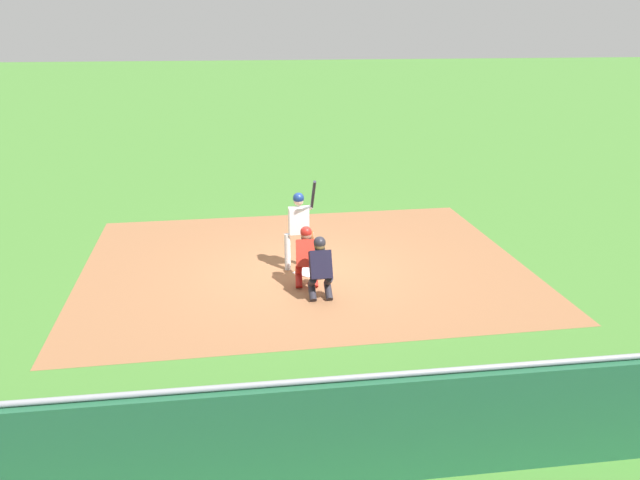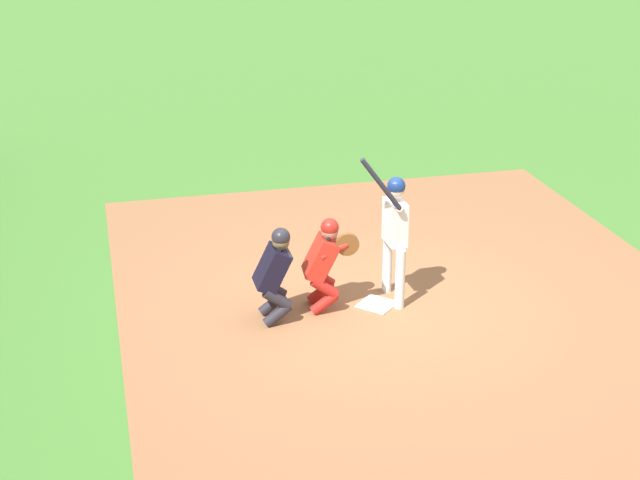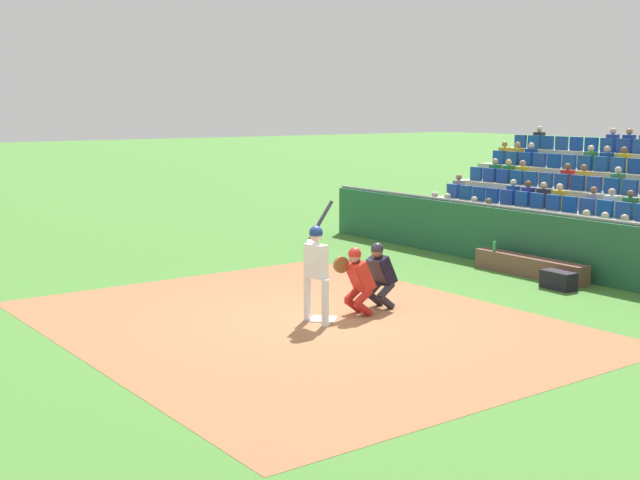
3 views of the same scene
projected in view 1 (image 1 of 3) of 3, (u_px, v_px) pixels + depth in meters
The scene contains 10 objects.
ground_plane at pixel (307, 273), 13.81m from camera, with size 160.00×160.00×0.00m, color #447B30.
infield_dirt_patch at pixel (304, 264), 14.28m from camera, with size 9.72×7.76×0.01m, color #96623F.
home_plate_marker at pixel (307, 272), 13.80m from camera, with size 0.44×0.44×0.02m, color white.
batter_at_plate at pixel (299, 223), 13.67m from camera, with size 0.65×0.69×2.12m.
catcher_crouching at pixel (307, 253), 12.92m from camera, with size 0.49×0.72×1.28m.
home_plate_umpire at pixel (320, 266), 12.30m from camera, with size 0.47×0.48×1.28m.
dugout_wall at pixel (375, 429), 7.39m from camera, with size 16.53×0.24×1.43m.
dugout_bench at pixel (404, 431), 8.12m from camera, with size 2.98×0.40×0.44m, color brown.
water_bottle_on_bench at pixel (477, 398), 8.23m from camera, with size 0.07×0.07×0.23m, color green.
equipment_duffel_bag at pixel (300, 414), 8.51m from camera, with size 0.73×0.36×0.38m, color black.
Camera 1 is at (-1.51, -12.73, 5.18)m, focal length 35.66 mm.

